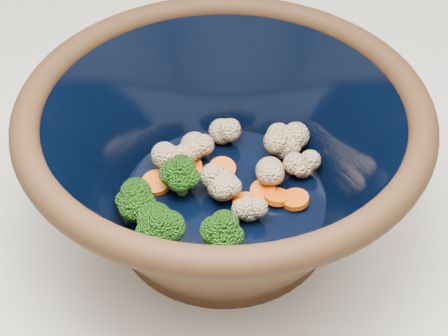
% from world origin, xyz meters
% --- Properties ---
extents(mixing_bowl, '(0.45, 0.45, 0.17)m').
position_xyz_m(mixing_bowl, '(-0.10, -0.10, 0.99)').
color(mixing_bowl, black).
rests_on(mixing_bowl, counter).
extents(vegetable_pile, '(0.19, 0.20, 0.05)m').
position_xyz_m(vegetable_pile, '(-0.12, -0.11, 0.96)').
color(vegetable_pile, '#608442').
rests_on(vegetable_pile, mixing_bowl).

